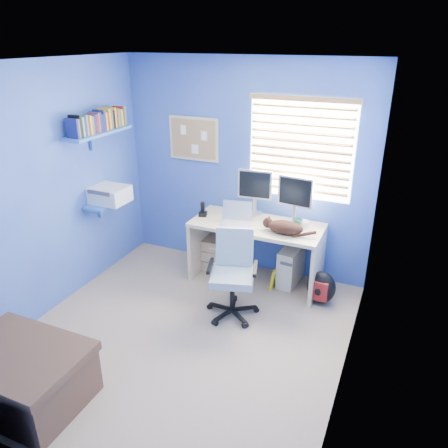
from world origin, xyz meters
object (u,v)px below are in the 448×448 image
at_px(cat, 285,227).
at_px(office_chair, 233,284).
at_px(laptop, 235,215).
at_px(desk, 256,253).
at_px(tower_pc, 291,265).

xyz_separation_m(cat, office_chair, (-0.37, -0.57, -0.48)).
height_order(laptop, cat, laptop).
height_order(desk, laptop, laptop).
bearing_deg(office_chair, desk, 89.72).
bearing_deg(laptop, desk, 17.52).
height_order(laptop, tower_pc, laptop).
relative_size(desk, office_chair, 1.66).
distance_m(desk, cat, 0.58).
distance_m(laptop, office_chair, 0.80).
distance_m(desk, tower_pc, 0.43).
height_order(cat, office_chair, office_chair).
distance_m(tower_pc, office_chair, 0.92).
bearing_deg(laptop, cat, -12.14).
relative_size(laptop, cat, 0.85).
relative_size(desk, laptop, 4.47).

